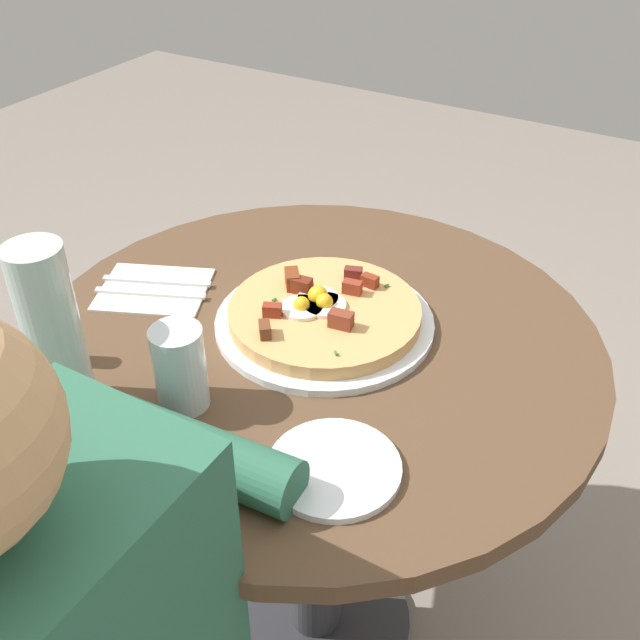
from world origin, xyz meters
TOP-DOWN VIEW (x-y plane):
  - ground_plane at (0.00, 0.00)m, footprint 6.00×6.00m
  - dining_table at (0.00, 0.00)m, footprint 0.86×0.86m
  - pizza_plate at (0.03, -0.00)m, footprint 0.33×0.33m
  - breakfast_pizza at (0.03, -0.00)m, footprint 0.29×0.29m
  - bread_plate at (-0.22, -0.16)m, footprint 0.16×0.16m
  - napkin at (-0.03, 0.29)m, footprint 0.20×0.21m
  - fork at (-0.01, 0.29)m, footprint 0.08×0.17m
  - knife at (-0.04, 0.28)m, footprint 0.08×0.17m
  - water_glass at (-0.21, 0.07)m, footprint 0.07×0.07m
  - water_bottle at (-0.29, 0.20)m, footprint 0.07×0.07m
  - salt_shaker at (-0.22, 0.26)m, footprint 0.03×0.03m

SIDE VIEW (x-z plane):
  - ground_plane at x=0.00m, z-range 0.00..0.00m
  - dining_table at x=0.00m, z-range 0.19..0.93m
  - napkin at x=-0.03m, z-range 0.74..0.74m
  - bread_plate at x=-0.22m, z-range 0.74..0.75m
  - pizza_plate at x=0.03m, z-range 0.74..0.75m
  - fork at x=-0.01m, z-range 0.74..0.75m
  - knife at x=-0.04m, z-range 0.74..0.75m
  - breakfast_pizza at x=0.03m, z-range 0.74..0.79m
  - salt_shaker at x=-0.22m, z-range 0.74..0.80m
  - water_glass at x=-0.21m, z-range 0.74..0.86m
  - water_bottle at x=-0.29m, z-range 0.74..0.98m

